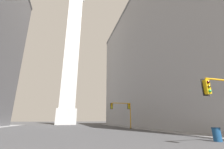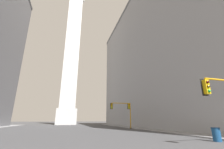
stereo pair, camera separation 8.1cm
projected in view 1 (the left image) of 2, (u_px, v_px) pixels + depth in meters
sidewalk_right at (158, 130)px, 27.80m from camera, size 5.00×77.97×0.15m
building_right at (167, 60)px, 46.70m from camera, size 24.37×59.86×39.73m
obelisk at (72, 50)px, 71.25m from camera, size 8.05×8.05×70.48m
traffic_light_mid_right at (124, 109)px, 33.36m from camera, size 4.82×0.52×5.54m
trash_bin at (217, 134)px, 13.32m from camera, size 0.72×0.72×1.18m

